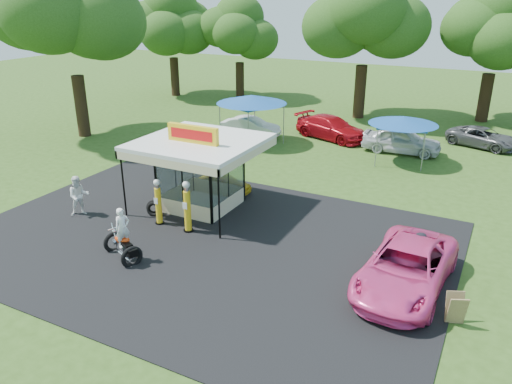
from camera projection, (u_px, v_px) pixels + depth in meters
ground at (175, 262)px, 19.38m from camera, size 120.00×120.00×0.00m
asphalt_apron at (203, 240)px, 21.02m from camera, size 20.00×14.00×0.04m
gas_station_kiosk at (201, 172)px, 23.69m from camera, size 5.40×5.40×4.18m
gas_pump_left at (158, 203)px, 22.15m from camera, size 0.40×0.40×2.16m
gas_pump_right at (187, 208)px, 21.40m from camera, size 0.44×0.44×2.36m
motorcycle at (123, 239)px, 19.27m from camera, size 1.99×1.53×2.26m
spare_tires at (154, 208)px, 23.28m from camera, size 0.91×0.70×0.74m
a_frame_sign at (456, 309)px, 15.61m from camera, size 0.63×0.71×1.03m
kiosk_car at (225, 183)px, 25.99m from camera, size 2.82×1.13×0.96m
pink_sedan at (406, 268)px, 17.38m from camera, size 3.01×5.94×1.61m
spectator_west at (79, 196)px, 23.10m from camera, size 1.17×1.19×1.93m
spectator_east_a at (419, 252)px, 18.45m from camera, size 1.18×1.04×1.58m
bg_car_a at (251, 127)px, 35.95m from camera, size 4.40×1.87×1.41m
bg_car_b at (331, 128)px, 35.39m from camera, size 5.92×3.93×1.59m
bg_car_c at (402, 140)px, 32.28m from camera, size 5.04×2.21×1.69m
bg_car_d at (483, 138)px, 33.54m from camera, size 5.11×3.53×1.30m
tent_west at (252, 100)px, 33.58m from camera, size 4.76×4.76×3.33m
tent_east at (403, 121)px, 29.80m from camera, size 4.11×4.11×2.87m
oak_far_a at (172, 27)px, 48.14m from camera, size 8.80×8.80×10.43m
oak_far_b at (239, 34)px, 47.27m from camera, size 7.92×7.92×9.45m
oak_far_c at (365, 21)px, 38.88m from camera, size 10.25×10.25×12.08m
oak_far_d at (496, 35)px, 38.05m from camera, size 8.84×8.84×10.53m
oak_near at (70, 20)px, 33.45m from camera, size 11.12×11.12×12.81m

